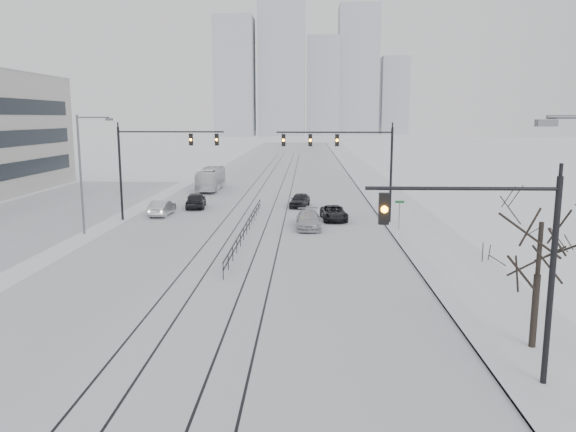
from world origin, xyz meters
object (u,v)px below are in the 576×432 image
(traffic_mast_near, at_px, (502,253))
(sedan_nb_far, at_px, (300,200))
(bare_tree, at_px, (541,236))
(sedan_nb_right, at_px, (308,220))
(box_truck, at_px, (211,179))
(sedan_sb_inner, at_px, (196,200))
(sedan_sb_outer, at_px, (162,208))
(sedan_nb_front, at_px, (334,213))

(traffic_mast_near, xyz_separation_m, sedan_nb_far, (-6.95, 37.59, -3.87))
(traffic_mast_near, distance_m, bare_tree, 3.85)
(bare_tree, bearing_deg, sedan_nb_far, 105.15)
(bare_tree, height_order, sedan_nb_right, bare_tree)
(traffic_mast_near, relative_size, sedan_nb_right, 1.47)
(traffic_mast_near, relative_size, box_truck, 0.72)
(bare_tree, distance_m, sedan_sb_inner, 39.06)
(sedan_sb_outer, bearing_deg, traffic_mast_near, 123.26)
(sedan_nb_front, distance_m, sedan_nb_right, 4.31)
(sedan_nb_right, bearing_deg, traffic_mast_near, -78.87)
(sedan_nb_far, xyz_separation_m, box_truck, (-11.06, 12.87, 0.66))
(sedan_sb_inner, distance_m, sedan_nb_front, 14.65)
(bare_tree, xyz_separation_m, sedan_nb_right, (-8.51, 23.65, -3.80))
(bare_tree, xyz_separation_m, sedan_nb_far, (-9.36, 34.58, -3.80))
(bare_tree, relative_size, sedan_nb_right, 1.28)
(traffic_mast_near, xyz_separation_m, sedan_nb_right, (-6.10, 26.65, -3.87))
(sedan_sb_outer, relative_size, sedan_nb_front, 0.94)
(sedan_sb_outer, xyz_separation_m, sedan_nb_far, (12.41, 5.39, -0.01))
(sedan_sb_inner, relative_size, sedan_nb_right, 0.95)
(bare_tree, relative_size, sedan_sb_inner, 1.34)
(sedan_sb_outer, height_order, sedan_nb_right, sedan_sb_outer)
(bare_tree, distance_m, box_truck, 51.75)
(bare_tree, xyz_separation_m, sedan_nb_front, (-6.31, 27.36, -3.86))
(box_truck, bearing_deg, sedan_nb_front, 124.28)
(traffic_mast_near, height_order, sedan_sb_inner, traffic_mast_near)
(sedan_sb_inner, distance_m, box_truck, 13.88)
(sedan_sb_inner, relative_size, box_truck, 0.47)
(sedan_sb_inner, xyz_separation_m, box_truck, (-0.85, 13.84, 0.57))
(traffic_mast_near, height_order, box_truck, traffic_mast_near)
(box_truck, bearing_deg, bare_tree, 112.48)
(sedan_sb_outer, height_order, sedan_nb_far, sedan_sb_outer)
(sedan_nb_front, height_order, sedan_nb_right, sedan_nb_right)
(sedan_nb_right, distance_m, box_truck, 26.62)
(bare_tree, relative_size, sedan_nb_front, 1.36)
(sedan_nb_right, xyz_separation_m, box_truck, (-11.91, 23.80, 0.66))
(sedan_nb_front, distance_m, box_truck, 24.56)
(traffic_mast_near, xyz_separation_m, box_truck, (-18.01, 50.45, -3.21))
(sedan_nb_front, height_order, box_truck, box_truck)
(sedan_sb_outer, relative_size, sedan_nb_far, 1.05)
(traffic_mast_near, xyz_separation_m, sedan_nb_front, (-3.90, 30.36, -3.94))
(sedan_sb_inner, height_order, sedan_nb_right, sedan_sb_inner)
(traffic_mast_near, xyz_separation_m, sedan_sb_inner, (-17.15, 36.61, -3.79))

